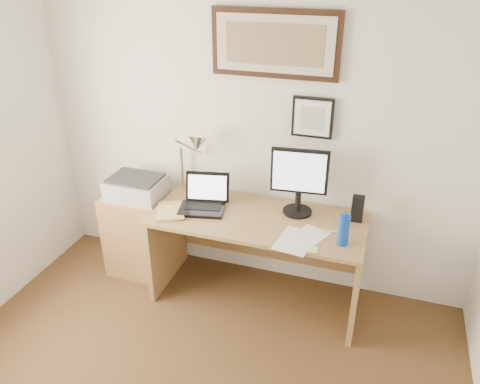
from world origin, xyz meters
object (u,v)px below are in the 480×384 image
at_px(desk, 260,238).
at_px(lcd_monitor, 299,179).
at_px(laptop, 204,201).
at_px(printer, 136,187).
at_px(side_cabinet, 139,234).
at_px(book, 157,212).
at_px(water_bottle, 343,230).

relative_size(desk, lcd_monitor, 3.08).
xyz_separation_m(laptop, printer, (-0.60, 0.03, 0.01)).
xyz_separation_m(side_cabinet, lcd_monitor, (1.33, 0.11, 0.68)).
bearing_deg(printer, book, -36.79).
relative_size(lcd_monitor, printer, 1.18).
xyz_separation_m(water_bottle, laptop, (-1.08, 0.18, -0.05)).
height_order(laptop, printer, laptop).
distance_m(side_cabinet, lcd_monitor, 1.50).
xyz_separation_m(desk, printer, (-1.04, -0.04, 0.30)).
xyz_separation_m(water_bottle, book, (-1.39, -0.01, -0.10)).
distance_m(book, lcd_monitor, 1.10).
bearing_deg(water_bottle, printer, 172.96).
distance_m(book, desk, 0.83).
bearing_deg(desk, water_bottle, -21.24).
bearing_deg(laptop, water_bottle, -9.22).
bearing_deg(lcd_monitor, laptop, -168.31).
height_order(book, lcd_monitor, lcd_monitor).
relative_size(book, printer, 0.64).
height_order(side_cabinet, water_bottle, water_bottle).
bearing_deg(lcd_monitor, side_cabinet, -175.47).
bearing_deg(water_bottle, desk, 158.76).
distance_m(side_cabinet, desk, 1.08).
bearing_deg(printer, lcd_monitor, 4.92).
relative_size(book, laptop, 0.73).
height_order(water_bottle, laptop, laptop).
bearing_deg(lcd_monitor, desk, -165.07).
bearing_deg(lcd_monitor, water_bottle, -40.20).
distance_m(water_bottle, printer, 1.70).
height_order(water_bottle, lcd_monitor, lcd_monitor).
xyz_separation_m(book, laptop, (0.31, 0.19, 0.05)).
relative_size(water_bottle, desk, 0.14).
height_order(side_cabinet, laptop, laptop).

